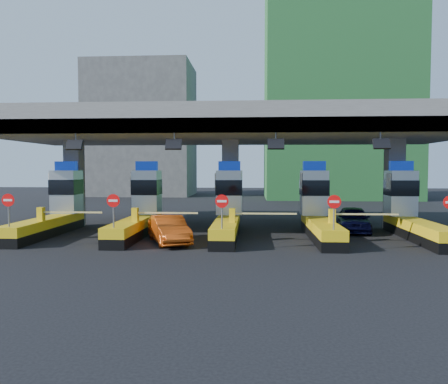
{
  "coord_description": "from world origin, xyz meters",
  "views": [
    {
      "loc": [
        1.38,
        -24.2,
        3.73
      ],
      "look_at": [
        -0.21,
        0.0,
        2.41
      ],
      "focal_mm": 35.0,
      "sensor_mm": 36.0,
      "label": 1
    }
  ],
  "objects": [
    {
      "name": "toll_lane_left",
      "position": [
        -5.0,
        0.28,
        1.4
      ],
      "size": [
        4.43,
        8.0,
        4.16
      ],
      "color": "black",
      "rests_on": "ground"
    },
    {
      "name": "toll_lane_far_left",
      "position": [
        -10.0,
        0.28,
        1.4
      ],
      "size": [
        4.43,
        8.0,
        4.16
      ],
      "color": "black",
      "rests_on": "ground"
    },
    {
      "name": "van",
      "position": [
        7.33,
        1.85,
        0.74
      ],
      "size": [
        2.3,
        4.54,
        1.48
      ],
      "primitive_type": "imported",
      "rotation": [
        0.0,
        0.0,
        -0.13
      ],
      "color": "black",
      "rests_on": "ground"
    },
    {
      "name": "toll_lane_far_right",
      "position": [
        10.0,
        0.28,
        1.4
      ],
      "size": [
        4.43,
        8.0,
        4.16
      ],
      "color": "black",
      "rests_on": "ground"
    },
    {
      "name": "toll_canopy",
      "position": [
        0.0,
        2.87,
        6.13
      ],
      "size": [
        28.0,
        12.09,
        7.0
      ],
      "color": "slate",
      "rests_on": "ground"
    },
    {
      "name": "ground",
      "position": [
        0.0,
        0.0,
        0.0
      ],
      "size": [
        120.0,
        120.0,
        0.0
      ],
      "primitive_type": "plane",
      "color": "black",
      "rests_on": "ground"
    },
    {
      "name": "red_car",
      "position": [
        -2.79,
        -2.8,
        0.68
      ],
      "size": [
        2.96,
        4.39,
        1.37
      ],
      "primitive_type": "imported",
      "rotation": [
        0.0,
        0.0,
        0.4
      ],
      "color": "#BD430E",
      "rests_on": "ground"
    },
    {
      "name": "toll_lane_center",
      "position": [
        0.0,
        0.28,
        1.4
      ],
      "size": [
        4.43,
        8.0,
        4.16
      ],
      "color": "black",
      "rests_on": "ground"
    },
    {
      "name": "toll_lane_right",
      "position": [
        5.0,
        0.28,
        1.4
      ],
      "size": [
        4.43,
        8.0,
        4.16
      ],
      "color": "black",
      "rests_on": "ground"
    },
    {
      "name": "bg_building_scaffold",
      "position": [
        12.0,
        32.0,
        14.0
      ],
      "size": [
        18.0,
        12.0,
        28.0
      ],
      "primitive_type": "cube",
      "color": "#1E5926",
      "rests_on": "ground"
    },
    {
      "name": "bg_building_concrete",
      "position": [
        -14.0,
        36.0,
        9.0
      ],
      "size": [
        14.0,
        10.0,
        18.0
      ],
      "primitive_type": "cube",
      "color": "#4C4C49",
      "rests_on": "ground"
    }
  ]
}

